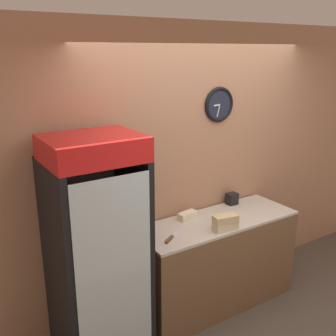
% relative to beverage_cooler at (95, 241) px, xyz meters
% --- Properties ---
extents(wall_back, '(5.20, 0.09, 2.70)m').
position_rel_beverage_cooler_xyz_m(wall_back, '(1.23, 0.33, 0.34)').
color(wall_back, '#AD7A5B').
rests_on(wall_back, ground_plane).
extents(prep_counter, '(1.61, 0.58, 0.90)m').
position_rel_beverage_cooler_xyz_m(prep_counter, '(1.23, -0.01, -0.56)').
color(prep_counter, brown).
rests_on(prep_counter, ground_plane).
extents(beverage_cooler, '(0.68, 0.64, 1.87)m').
position_rel_beverage_cooler_xyz_m(beverage_cooler, '(0.00, 0.00, 0.00)').
color(beverage_cooler, black).
rests_on(beverage_cooler, ground_plane).
extents(sandwich_stack_bottom, '(0.23, 0.12, 0.07)m').
position_rel_beverage_cooler_xyz_m(sandwich_stack_bottom, '(1.14, -0.23, -0.08)').
color(sandwich_stack_bottom, beige).
rests_on(sandwich_stack_bottom, prep_counter).
extents(sandwich_stack_middle, '(0.24, 0.14, 0.07)m').
position_rel_beverage_cooler_xyz_m(sandwich_stack_middle, '(1.14, -0.23, -0.01)').
color(sandwich_stack_middle, tan).
rests_on(sandwich_stack_middle, sandwich_stack_bottom).
extents(sandwich_flat_left, '(0.21, 0.12, 0.06)m').
position_rel_beverage_cooler_xyz_m(sandwich_flat_left, '(1.01, 0.16, -0.08)').
color(sandwich_flat_left, beige).
rests_on(sandwich_flat_left, prep_counter).
extents(chefs_knife, '(0.28, 0.20, 0.02)m').
position_rel_beverage_cooler_xyz_m(chefs_knife, '(0.65, -0.10, -0.10)').
color(chefs_knife, silver).
rests_on(chefs_knife, prep_counter).
extents(condiment_jar, '(0.08, 0.08, 0.15)m').
position_rel_beverage_cooler_xyz_m(condiment_jar, '(0.53, 0.18, -0.04)').
color(condiment_jar, '#B72D23').
rests_on(condiment_jar, prep_counter).
extents(napkin_dispenser, '(0.11, 0.09, 0.12)m').
position_rel_beverage_cooler_xyz_m(napkin_dispenser, '(1.61, 0.21, -0.05)').
color(napkin_dispenser, black).
rests_on(napkin_dispenser, prep_counter).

